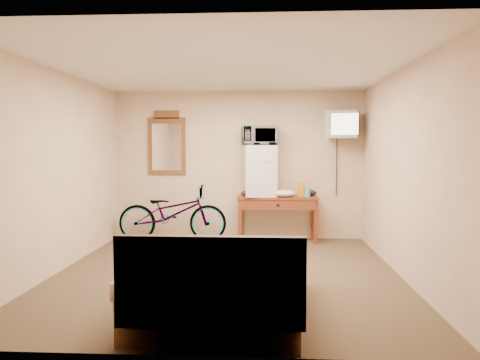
{
  "coord_description": "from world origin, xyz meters",
  "views": [
    {
      "loc": [
        0.48,
        -5.66,
        1.55
      ],
      "look_at": [
        0.13,
        0.51,
        1.12
      ],
      "focal_mm": 35.0,
      "sensor_mm": 36.0,
      "label": 1
    }
  ],
  "objects": [
    {
      "name": "cloth_cream",
      "position": [
        0.76,
        1.91,
        0.81
      ],
      "size": [
        0.38,
        0.29,
        0.12
      ],
      "primitive_type": "ellipsoid",
      "color": "silver",
      "rests_on": "desk"
    },
    {
      "name": "cloth_dark_a",
      "position": [
        0.22,
        1.91,
        0.81
      ],
      "size": [
        0.3,
        0.23,
        0.11
      ],
      "primitive_type": "ellipsoid",
      "color": "black",
      "rests_on": "desk"
    },
    {
      "name": "blue_cup",
      "position": [
        1.15,
        1.93,
        0.83
      ],
      "size": [
        0.09,
        0.09,
        0.15
      ],
      "primitive_type": "cylinder",
      "color": "#419CDE",
      "rests_on": "desk"
    },
    {
      "name": "bicycle",
      "position": [
        -1.07,
        1.95,
        0.47
      ],
      "size": [
        1.8,
        0.7,
        0.94
      ],
      "primitive_type": "imported",
      "rotation": [
        0.0,
        0.0,
        1.61
      ],
      "color": "black",
      "rests_on": "floor"
    },
    {
      "name": "microwave",
      "position": [
        0.37,
        2.03,
        1.74
      ],
      "size": [
        0.63,
        0.48,
        0.32
      ],
      "primitive_type": "imported",
      "rotation": [
        0.0,
        0.0,
        0.17
      ],
      "color": "silver",
      "rests_on": "mini_fridge"
    },
    {
      "name": "mini_fridge",
      "position": [
        0.37,
        2.03,
        1.17
      ],
      "size": [
        0.58,
        0.56,
        0.84
      ],
      "color": "silver",
      "rests_on": "desk"
    },
    {
      "name": "cloth_dark_b",
      "position": [
        1.2,
        2.13,
        0.8
      ],
      "size": [
        0.22,
        0.18,
        0.1
      ],
      "primitive_type": "ellipsoid",
      "color": "black",
      "rests_on": "desk"
    },
    {
      "name": "bed",
      "position": [
        0.06,
        -1.38,
        0.3
      ],
      "size": [
        1.53,
        2.0,
        0.9
      ],
      "color": "brown",
      "rests_on": "floor"
    },
    {
      "name": "crt_television",
      "position": [
        1.71,
        2.02,
        1.92
      ],
      "size": [
        0.6,
        0.65,
        0.44
      ],
      "color": "black",
      "rests_on": "room"
    },
    {
      "name": "room",
      "position": [
        -0.0,
        0.0,
        1.25
      ],
      "size": [
        4.6,
        4.64,
        2.5
      ],
      "color": "#473723",
      "rests_on": "ground"
    },
    {
      "name": "wall_mirror",
      "position": [
        -1.22,
        2.27,
        1.62
      ],
      "size": [
        0.64,
        0.04,
        1.08
      ],
      "color": "brown",
      "rests_on": "room"
    },
    {
      "name": "snack_bag",
      "position": [
        1.06,
        1.98,
        0.87
      ],
      "size": [
        0.14,
        0.11,
        0.24
      ],
      "primitive_type": "cube",
      "rotation": [
        0.0,
        0.0,
        0.33
      ],
      "color": "orange",
      "rests_on": "desk"
    },
    {
      "name": "desk",
      "position": [
        0.67,
        2.0,
        0.63
      ],
      "size": [
        1.32,
        0.52,
        0.75
      ],
      "color": "maroon",
      "rests_on": "floor"
    }
  ]
}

